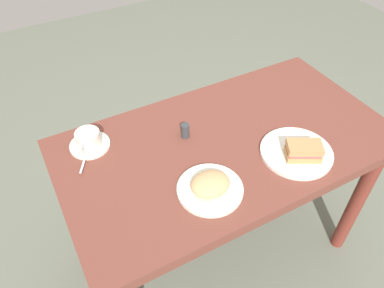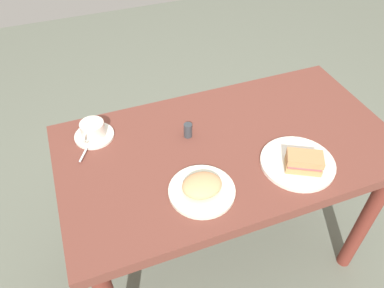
# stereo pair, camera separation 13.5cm
# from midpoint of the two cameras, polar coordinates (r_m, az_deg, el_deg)

# --- Properties ---
(ground_plane) EXTENTS (6.00, 6.00, 0.00)m
(ground_plane) POSITION_cam_midpoint_polar(r_m,az_deg,el_deg) (2.01, 1.98, -15.56)
(ground_plane) COLOR #656B5C
(dining_table) EXTENTS (1.27, 0.69, 0.76)m
(dining_table) POSITION_cam_midpoint_polar(r_m,az_deg,el_deg) (1.48, 2.58, -2.65)
(dining_table) COLOR brown
(dining_table) RESTS_ON ground_plane
(sandwich_plate) EXTENTS (0.26, 0.26, 0.01)m
(sandwich_plate) POSITION_cam_midpoint_polar(r_m,az_deg,el_deg) (1.39, 13.03, -1.40)
(sandwich_plate) COLOR silver
(sandwich_plate) RESTS_ON dining_table
(sandwich_front) EXTENTS (0.14, 0.12, 0.06)m
(sandwich_front) POSITION_cam_midpoint_polar(r_m,az_deg,el_deg) (1.35, 14.01, -1.15)
(sandwich_front) COLOR #B1834F
(sandwich_front) RESTS_ON sandwich_plate
(coffee_saucer) EXTENTS (0.15, 0.15, 0.01)m
(coffee_saucer) POSITION_cam_midpoint_polar(r_m,az_deg,el_deg) (1.45, -17.95, -0.28)
(coffee_saucer) COLOR silver
(coffee_saucer) RESTS_ON dining_table
(coffee_cup) EXTENTS (0.09, 0.10, 0.06)m
(coffee_cup) POSITION_cam_midpoint_polar(r_m,az_deg,el_deg) (1.43, -18.27, 0.69)
(coffee_cup) COLOR silver
(coffee_cup) RESTS_ON coffee_saucer
(spoon) EXTENTS (0.06, 0.09, 0.01)m
(spoon) POSITION_cam_midpoint_polar(r_m,az_deg,el_deg) (1.39, -18.81, -2.36)
(spoon) COLOR silver
(spoon) RESTS_ON coffee_saucer
(side_plate) EXTENTS (0.22, 0.22, 0.01)m
(side_plate) POSITION_cam_midpoint_polar(r_m,az_deg,el_deg) (1.24, -0.37, -7.12)
(side_plate) COLOR silver
(side_plate) RESTS_ON dining_table
(side_food_pile) EXTENTS (0.13, 0.11, 0.04)m
(side_food_pile) POSITION_cam_midpoint_polar(r_m,az_deg,el_deg) (1.21, -0.37, -6.26)
(side_food_pile) COLOR tan
(side_food_pile) RESTS_ON side_plate
(salt_shaker) EXTENTS (0.03, 0.03, 0.06)m
(salt_shaker) POSITION_cam_midpoint_polar(r_m,az_deg,el_deg) (1.41, -3.80, 1.91)
(salt_shaker) COLOR #33383D
(salt_shaker) RESTS_ON dining_table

